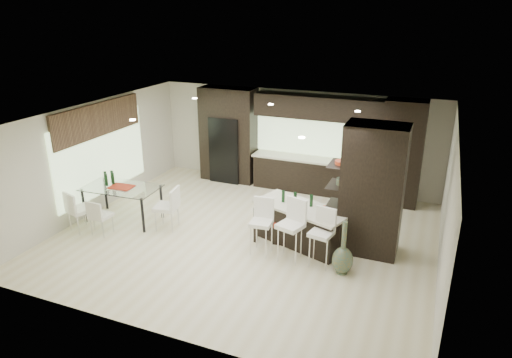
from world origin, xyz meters
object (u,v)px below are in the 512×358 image
at_px(bench, 305,233).
at_px(chair_far, 81,212).
at_px(chair_near, 101,218).
at_px(chair_end, 166,210).
at_px(floor_vase, 343,248).
at_px(stool_left, 261,232).
at_px(stool_right, 321,243).
at_px(kitchen_island, 301,225).
at_px(dining_table, 123,204).
at_px(stool_mid, 290,236).

relative_size(bench, chair_far, 1.45).
height_order(chair_near, chair_end, chair_end).
bearing_deg(floor_vase, stool_left, 175.94).
bearing_deg(stool_right, kitchen_island, 140.42).
height_order(stool_left, bench, stool_left).
relative_size(dining_table, chair_end, 1.89).
height_order(floor_vase, chair_near, floor_vase).
height_order(stool_left, chair_near, stool_left).
relative_size(stool_left, bench, 0.74).
distance_m(kitchen_island, stool_right, 0.97).
bearing_deg(chair_far, stool_mid, 25.49).
height_order(stool_right, floor_vase, floor_vase).
bearing_deg(stool_mid, chair_near, -156.05).
bearing_deg(bench, chair_end, -175.25).
relative_size(dining_table, chair_far, 1.98).
height_order(floor_vase, chair_end, floor_vase).
distance_m(stool_left, stool_right, 1.24).
relative_size(stool_mid, chair_far, 1.16).
bearing_deg(kitchen_island, stool_mid, -71.00).
height_order(stool_left, chair_far, stool_left).
height_order(kitchen_island, floor_vase, floor_vase).
distance_m(bench, chair_near, 4.52).
bearing_deg(stool_mid, floor_vase, 11.39).
distance_m(kitchen_island, stool_left, 0.97).
bearing_deg(stool_left, chair_far, -177.51).
height_order(kitchen_island, dining_table, kitchen_island).
distance_m(stool_mid, stool_right, 0.62).
bearing_deg(bench, kitchen_island, 158.94).
relative_size(stool_left, chair_near, 1.24).
xyz_separation_m(kitchen_island, chair_near, (-4.24, -1.29, -0.04)).
height_order(kitchen_island, stool_right, stool_right).
height_order(chair_far, chair_end, chair_end).
bearing_deg(chair_far, stool_left, 26.68).
bearing_deg(dining_table, chair_near, -93.21).
xyz_separation_m(stool_left, stool_mid, (0.62, -0.02, 0.04)).
bearing_deg(bench, chair_far, -169.13).
bearing_deg(bench, stool_left, -138.99).
bearing_deg(stool_right, floor_vase, -4.12).
distance_m(stool_mid, dining_table, 4.25).
bearing_deg(chair_near, dining_table, 91.04).
relative_size(stool_left, stool_right, 1.01).
xyz_separation_m(stool_right, floor_vase, (0.47, -0.12, 0.07)).
bearing_deg(chair_far, kitchen_island, 34.25).
height_order(bench, chair_near, chair_near).
distance_m(stool_right, bench, 0.91).
bearing_deg(kitchen_island, stool_right, -31.16).
xyz_separation_m(kitchen_island, stool_left, (-0.62, -0.74, 0.06)).
xyz_separation_m(stool_mid, chair_far, (-4.78, -0.55, -0.07)).
bearing_deg(floor_vase, stool_mid, 174.49).
height_order(stool_right, dining_table, stool_right).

